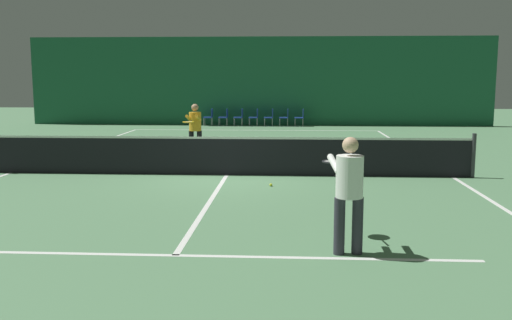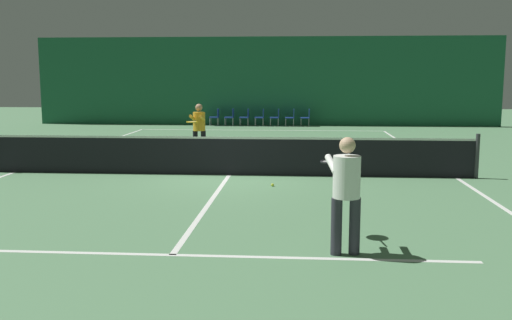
{
  "view_description": "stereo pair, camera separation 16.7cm",
  "coord_description": "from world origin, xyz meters",
  "px_view_note": "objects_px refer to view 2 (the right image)",
  "views": [
    {
      "loc": [
        1.54,
        -13.8,
        2.41
      ],
      "look_at": [
        0.94,
        -3.68,
        0.93
      ],
      "focal_mm": 40.0,
      "sensor_mm": 36.0,
      "label": 1
    },
    {
      "loc": [
        1.7,
        -13.79,
        2.41
      ],
      "look_at": [
        0.94,
        -3.68,
        0.93
      ],
      "focal_mm": 40.0,
      "sensor_mm": 36.0,
      "label": 2
    }
  ],
  "objects_px": {
    "tennis_ball": "(273,185)",
    "courtside_chair_4": "(276,116)",
    "tennis_net": "(229,155)",
    "player_far": "(199,126)",
    "courtside_chair_0": "(216,116)",
    "courtside_chair_3": "(261,116)",
    "courtside_chair_5": "(291,116)",
    "courtside_chair_1": "(231,116)",
    "player_near": "(346,186)",
    "courtside_chair_6": "(307,116)",
    "courtside_chair_2": "(246,116)"
  },
  "relations": [
    {
      "from": "tennis_ball",
      "to": "courtside_chair_4",
      "type": "bearing_deg",
      "value": 92.04
    },
    {
      "from": "courtside_chair_3",
      "to": "courtside_chair_5",
      "type": "relative_size",
      "value": 1.0
    },
    {
      "from": "player_near",
      "to": "courtside_chair_6",
      "type": "xyz_separation_m",
      "value": [
        -0.27,
        20.27,
        -0.46
      ]
    },
    {
      "from": "tennis_net",
      "to": "courtside_chair_4",
      "type": "relative_size",
      "value": 14.29
    },
    {
      "from": "courtside_chair_0",
      "to": "courtside_chair_1",
      "type": "relative_size",
      "value": 1.0
    },
    {
      "from": "player_near",
      "to": "courtside_chair_6",
      "type": "relative_size",
      "value": 1.92
    },
    {
      "from": "courtside_chair_0",
      "to": "tennis_net",
      "type": "bearing_deg",
      "value": 9.64
    },
    {
      "from": "courtside_chair_5",
      "to": "courtside_chair_1",
      "type": "bearing_deg",
      "value": -90.0
    },
    {
      "from": "player_far",
      "to": "player_near",
      "type": "bearing_deg",
      "value": 23.39
    },
    {
      "from": "courtside_chair_1",
      "to": "courtside_chair_3",
      "type": "distance_m",
      "value": 1.49
    },
    {
      "from": "courtside_chair_1",
      "to": "player_near",
      "type": "bearing_deg",
      "value": 11.16
    },
    {
      "from": "courtside_chair_1",
      "to": "courtside_chair_5",
      "type": "distance_m",
      "value": 2.99
    },
    {
      "from": "courtside_chair_2",
      "to": "courtside_chair_1",
      "type": "bearing_deg",
      "value": -90.0
    },
    {
      "from": "courtside_chair_0",
      "to": "courtside_chair_4",
      "type": "bearing_deg",
      "value": 90.0
    },
    {
      "from": "courtside_chair_0",
      "to": "tennis_ball",
      "type": "height_order",
      "value": "courtside_chair_0"
    },
    {
      "from": "player_far",
      "to": "tennis_ball",
      "type": "xyz_separation_m",
      "value": [
        2.45,
        -4.62,
        -0.9
      ]
    },
    {
      "from": "player_near",
      "to": "courtside_chair_5",
      "type": "bearing_deg",
      "value": -6.24
    },
    {
      "from": "courtside_chair_1",
      "to": "courtside_chair_4",
      "type": "bearing_deg",
      "value": 90.0
    },
    {
      "from": "tennis_net",
      "to": "player_near",
      "type": "xyz_separation_m",
      "value": [
        2.35,
        -6.14,
        0.43
      ]
    },
    {
      "from": "player_near",
      "to": "courtside_chair_4",
      "type": "relative_size",
      "value": 1.92
    },
    {
      "from": "courtside_chair_1",
      "to": "courtside_chair_5",
      "type": "bearing_deg",
      "value": 90.0
    },
    {
      "from": "player_far",
      "to": "courtside_chair_0",
      "type": "distance_m",
      "value": 10.96
    },
    {
      "from": "courtside_chair_5",
      "to": "courtside_chair_3",
      "type": "bearing_deg",
      "value": -90.0
    },
    {
      "from": "tennis_net",
      "to": "courtside_chair_1",
      "type": "bearing_deg",
      "value": 96.68
    },
    {
      "from": "player_far",
      "to": "tennis_ball",
      "type": "bearing_deg",
      "value": 30.03
    },
    {
      "from": "courtside_chair_3",
      "to": "courtside_chair_5",
      "type": "distance_m",
      "value": 1.49
    },
    {
      "from": "courtside_chair_0",
      "to": "courtside_chair_1",
      "type": "xyz_separation_m",
      "value": [
        0.75,
        0.0,
        0.0
      ]
    },
    {
      "from": "player_near",
      "to": "courtside_chair_0",
      "type": "height_order",
      "value": "player_near"
    },
    {
      "from": "courtside_chair_3",
      "to": "courtside_chair_6",
      "type": "xyz_separation_m",
      "value": [
        2.24,
        0.0,
        0.0
      ]
    },
    {
      "from": "tennis_net",
      "to": "courtside_chair_4",
      "type": "xyz_separation_m",
      "value": [
        0.58,
        14.13,
        -0.03
      ]
    },
    {
      "from": "player_near",
      "to": "courtside_chair_2",
      "type": "relative_size",
      "value": 1.92
    },
    {
      "from": "tennis_ball",
      "to": "courtside_chair_5",
      "type": "bearing_deg",
      "value": 89.28
    },
    {
      "from": "tennis_net",
      "to": "courtside_chair_6",
      "type": "bearing_deg",
      "value": 81.63
    },
    {
      "from": "courtside_chair_2",
      "to": "courtside_chair_4",
      "type": "bearing_deg",
      "value": 90.0
    },
    {
      "from": "tennis_net",
      "to": "courtside_chair_4",
      "type": "bearing_deg",
      "value": 87.63
    },
    {
      "from": "courtside_chair_4",
      "to": "courtside_chair_5",
      "type": "distance_m",
      "value": 0.75
    },
    {
      "from": "tennis_net",
      "to": "courtside_chair_3",
      "type": "relative_size",
      "value": 14.29
    },
    {
      "from": "courtside_chair_3",
      "to": "tennis_ball",
      "type": "bearing_deg",
      "value": 4.78
    },
    {
      "from": "courtside_chair_1",
      "to": "tennis_ball",
      "type": "bearing_deg",
      "value": 10.2
    },
    {
      "from": "tennis_net",
      "to": "player_far",
      "type": "xyz_separation_m",
      "value": [
        -1.32,
        3.23,
        0.42
      ]
    },
    {
      "from": "courtside_chair_0",
      "to": "courtside_chair_6",
      "type": "distance_m",
      "value": 4.48
    },
    {
      "from": "courtside_chair_1",
      "to": "tennis_ball",
      "type": "height_order",
      "value": "courtside_chair_1"
    },
    {
      "from": "tennis_net",
      "to": "player_far",
      "type": "distance_m",
      "value": 3.51
    },
    {
      "from": "player_far",
      "to": "courtside_chair_2",
      "type": "xyz_separation_m",
      "value": [
        0.41,
        10.9,
        -0.45
      ]
    },
    {
      "from": "courtside_chair_1",
      "to": "courtside_chair_6",
      "type": "distance_m",
      "value": 3.73
    },
    {
      "from": "player_near",
      "to": "tennis_net",
      "type": "bearing_deg",
      "value": 11.8
    },
    {
      "from": "courtside_chair_0",
      "to": "courtside_chair_5",
      "type": "relative_size",
      "value": 1.0
    },
    {
      "from": "tennis_net",
      "to": "courtside_chair_3",
      "type": "height_order",
      "value": "tennis_net"
    },
    {
      "from": "courtside_chair_6",
      "to": "courtside_chair_5",
      "type": "bearing_deg",
      "value": -90.0
    },
    {
      "from": "courtside_chair_0",
      "to": "courtside_chair_5",
      "type": "distance_m",
      "value": 3.73
    }
  ]
}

